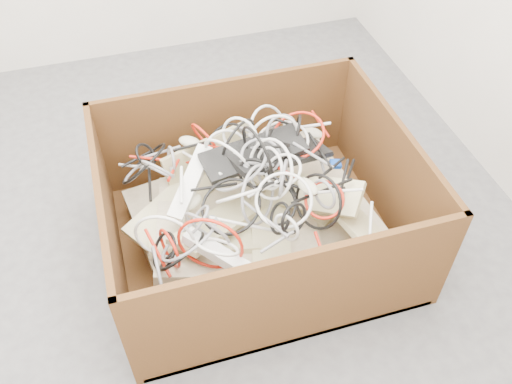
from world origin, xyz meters
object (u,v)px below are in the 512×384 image
object	(u,v)px
vga_plug	(335,164)
power_strip_right	(218,254)
power_strip_left	(191,183)
cardboard_box	(254,223)

from	to	relation	value
vga_plug	power_strip_right	bearing A→B (deg)	-140.61
power_strip_left	vga_plug	xyz separation A→B (m)	(0.59, -0.03, -0.03)
power_strip_right	vga_plug	bearing A→B (deg)	75.67
power_strip_left	vga_plug	bearing A→B (deg)	-58.00
cardboard_box	power_strip_left	xyz separation A→B (m)	(-0.23, 0.07, 0.24)
power_strip_right	vga_plug	size ratio (longest dim) A/B	6.08
cardboard_box	power_strip_left	bearing A→B (deg)	163.15
power_strip_left	power_strip_right	bearing A→B (deg)	-140.82
power_strip_left	vga_plug	world-z (taller)	power_strip_left
cardboard_box	power_strip_left	size ratio (longest dim) A/B	3.59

